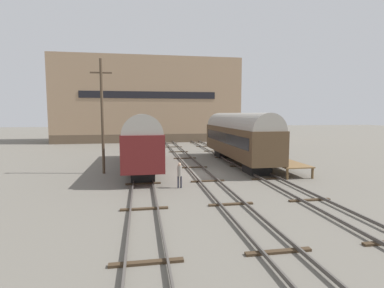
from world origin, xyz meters
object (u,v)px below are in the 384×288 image
at_px(bench, 273,154).
at_px(utility_pole, 102,115).
at_px(train_car_maroon, 142,138).
at_px(person_worker, 180,173).
at_px(train_car_brown, 238,135).

relative_size(bench, utility_pole, 0.14).
height_order(train_car_maroon, person_worker, train_car_maroon).
distance_m(person_worker, utility_pole, 9.47).
relative_size(train_car_maroon, person_worker, 9.11).
height_order(train_car_maroon, bench, train_car_maroon).
bearing_deg(bench, train_car_maroon, 168.75).
distance_m(train_car_maroon, bench, 12.53).
bearing_deg(bench, train_car_brown, 126.64).
height_order(train_car_brown, utility_pole, utility_pole).
xyz_separation_m(train_car_brown, train_car_maroon, (-9.80, -0.80, -0.06)).
bearing_deg(train_car_brown, person_worker, -128.68).
distance_m(train_car_brown, person_worker, 11.81).
height_order(train_car_brown, bench, train_car_brown).
height_order(bench, utility_pole, utility_pole).
height_order(person_worker, utility_pole, utility_pole).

